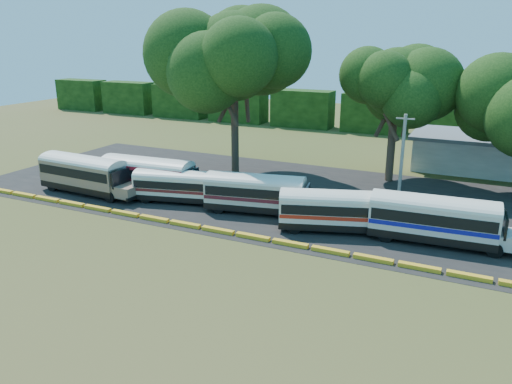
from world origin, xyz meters
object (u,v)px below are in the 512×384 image
at_px(bus_red, 150,174).
at_px(tree_west, 234,57).
at_px(bus_cream_west, 177,184).
at_px(bus_beige, 85,172).
at_px(bus_white_red, 335,208).

xyz_separation_m(bus_red, tree_west, (3.94, 9.88, 10.36)).
height_order(bus_red, bus_cream_west, bus_red).
height_order(bus_beige, tree_west, tree_west).
relative_size(bus_cream_west, bus_white_red, 0.91).
distance_m(bus_beige, tree_west, 18.67).
xyz_separation_m(bus_cream_west, bus_white_red, (14.96, -0.69, 0.16)).
bearing_deg(bus_beige, bus_cream_west, 11.62).
bearing_deg(bus_white_red, bus_beige, 163.98).
bearing_deg(tree_west, bus_beige, -128.95).
height_order(bus_beige, bus_red, bus_beige).
bearing_deg(bus_red, tree_west, 64.64).
xyz_separation_m(bus_red, bus_cream_west, (3.60, -0.76, -0.39)).
distance_m(bus_cream_west, bus_white_red, 14.97).
bearing_deg(bus_red, bus_cream_west, -15.54).
relative_size(bus_white_red, tree_west, 0.60).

